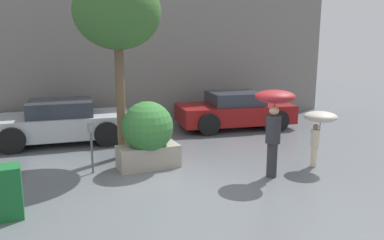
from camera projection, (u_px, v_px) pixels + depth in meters
The scene contains 10 objects.
ground_plane at pixel (189, 188), 7.61m from camera, with size 40.00×40.00×0.00m, color slate.
building_facade at pixel (113, 40), 12.83m from camera, with size 18.00×0.30×6.00m.
planter_box at pixel (148, 134), 8.73m from camera, with size 1.43×1.20×1.58m.
person_adult at pixel (274, 111), 8.06m from camera, with size 0.88×0.88×1.90m.
person_child at pixel (320, 122), 8.72m from camera, with size 0.76×0.76×1.34m.
parked_car_near at pixel (61, 122), 11.11m from camera, with size 4.20×2.41×1.25m.
parked_car_far at pixel (235, 111), 13.05m from camera, with size 4.16×2.55×1.25m.
street_tree at pixel (117, 14), 9.00m from camera, with size 2.11×2.11×4.53m.
parking_meter at pixel (91, 137), 8.32m from camera, with size 0.14×0.14×1.16m.
newspaper_box at pixel (6, 192), 6.22m from camera, with size 0.50×0.44×0.90m.
Camera 1 is at (-2.89, -6.58, 2.87)m, focal length 35.00 mm.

